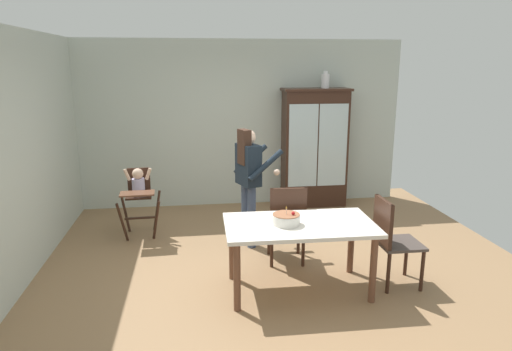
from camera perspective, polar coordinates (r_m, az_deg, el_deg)
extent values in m
plane|color=#93704C|center=(5.39, 1.27, -11.64)|extent=(6.24, 6.24, 0.00)
cube|color=beige|center=(7.54, -1.86, 6.47)|extent=(5.32, 0.06, 2.70)
cube|color=beige|center=(5.24, -28.38, 1.48)|extent=(0.06, 5.32, 2.70)
cube|color=#382116|center=(7.56, 7.31, 3.30)|extent=(1.03, 0.42, 1.89)
cube|color=#382116|center=(7.45, 7.54, 10.63)|extent=(1.09, 0.48, 0.04)
cube|color=silver|center=(7.28, 5.92, 3.68)|extent=(0.47, 0.01, 1.33)
cube|color=silver|center=(7.41, 9.59, 3.74)|extent=(0.47, 0.01, 1.33)
cube|color=#382116|center=(7.55, 7.33, 4.00)|extent=(0.95, 0.36, 0.02)
cylinder|color=white|center=(7.48, 8.67, 11.61)|extent=(0.13, 0.13, 0.22)
cylinder|color=white|center=(7.48, 8.71, 12.64)|extent=(0.07, 0.07, 0.05)
cylinder|color=#382116|center=(6.29, -16.40, -5.65)|extent=(0.13, 0.14, 0.56)
cylinder|color=#382116|center=(6.26, -12.38, -5.50)|extent=(0.14, 0.13, 0.56)
cylinder|color=#382116|center=(6.71, -16.06, -4.40)|extent=(0.14, 0.13, 0.56)
cylinder|color=#382116|center=(6.68, -12.29, -4.26)|extent=(0.13, 0.14, 0.56)
cube|color=#382116|center=(6.49, -14.27, -5.17)|extent=(0.42, 0.06, 0.02)
cube|color=#382116|center=(6.40, -14.44, -2.45)|extent=(0.36, 0.36, 0.02)
cube|color=#382116|center=(6.50, -14.46, -0.53)|extent=(0.31, 0.04, 0.34)
cube|color=brown|center=(6.11, -14.65, -2.19)|extent=(0.45, 0.26, 0.02)
cylinder|color=#B2ADD1|center=(6.38, -14.50, -1.35)|extent=(0.17, 0.17, 0.22)
sphere|color=beige|center=(6.34, -14.59, 0.20)|extent=(0.15, 0.15, 0.15)
cylinder|color=beige|center=(6.35, -15.85, 0.08)|extent=(0.10, 0.05, 0.17)
cylinder|color=beige|center=(6.33, -13.33, 0.19)|extent=(0.10, 0.05, 0.17)
cylinder|color=#3D4C6B|center=(5.85, -0.55, -5.22)|extent=(0.11, 0.11, 0.82)
cylinder|color=#3D4C6B|center=(5.99, -1.32, -4.75)|extent=(0.11, 0.11, 0.82)
cube|color=#19232D|center=(5.74, -0.97, 1.37)|extent=(0.31, 0.41, 0.52)
cube|color=white|center=(5.78, -0.06, 1.47)|extent=(0.03, 0.06, 0.49)
sphere|color=beige|center=(5.67, -0.98, 4.82)|extent=(0.19, 0.19, 0.19)
cube|color=#382319|center=(5.66, -1.47, 3.58)|extent=(0.16, 0.22, 0.44)
cylinder|color=#19232D|center=(5.63, 1.24, 1.30)|extent=(0.48, 0.24, 0.37)
sphere|color=beige|center=(5.73, 2.63, 0.39)|extent=(0.08, 0.08, 0.08)
cylinder|color=#19232D|center=(5.97, -0.68, 2.04)|extent=(0.48, 0.24, 0.37)
sphere|color=beige|center=(6.07, 0.66, 1.17)|extent=(0.08, 0.08, 0.08)
cube|color=silver|center=(4.69, 5.50, -6.20)|extent=(1.54, 0.88, 0.04)
cylinder|color=brown|center=(4.43, -2.39, -12.58)|extent=(0.07, 0.07, 0.70)
cylinder|color=brown|center=(4.72, 14.47, -11.32)|extent=(0.07, 0.07, 0.70)
cylinder|color=brown|center=(5.04, -3.02, -9.17)|extent=(0.07, 0.07, 0.70)
cylinder|color=brown|center=(5.30, 11.82, -8.30)|extent=(0.07, 0.07, 0.70)
cylinder|color=white|center=(4.62, 3.80, -5.52)|extent=(0.28, 0.28, 0.10)
cylinder|color=#935B3D|center=(4.61, 3.81, -4.89)|extent=(0.27, 0.27, 0.01)
cylinder|color=#F2E5CC|center=(4.59, 3.82, -4.48)|extent=(0.01, 0.01, 0.06)
cone|color=yellow|center=(4.58, 3.83, -3.99)|extent=(0.02, 0.02, 0.02)
sphere|color=red|center=(4.58, 4.68, -4.73)|extent=(0.04, 0.04, 0.04)
cylinder|color=#382116|center=(5.74, 5.34, -7.61)|extent=(0.04, 0.04, 0.45)
cylinder|color=#382116|center=(5.70, 1.63, -7.72)|extent=(0.04, 0.04, 0.45)
cylinder|color=#382116|center=(5.40, 5.93, -9.04)|extent=(0.04, 0.04, 0.45)
cylinder|color=#382116|center=(5.36, 1.97, -9.18)|extent=(0.04, 0.04, 0.45)
cube|color=#473D38|center=(5.46, 3.76, -6.04)|extent=(0.47, 0.47, 0.03)
cube|color=#382116|center=(5.19, 4.07, -4.14)|extent=(0.42, 0.07, 0.48)
cylinder|color=#382116|center=(5.22, 6.15, -4.09)|extent=(0.03, 0.03, 0.48)
cylinder|color=#382116|center=(5.17, 1.98, -4.19)|extent=(0.03, 0.03, 0.48)
cylinder|color=#382116|center=(5.13, 20.09, -11.15)|extent=(0.04, 0.04, 0.45)
cylinder|color=#382116|center=(5.43, 18.28, -9.59)|extent=(0.04, 0.04, 0.45)
cylinder|color=#382116|center=(4.98, 16.24, -11.65)|extent=(0.04, 0.04, 0.45)
cylinder|color=#382116|center=(5.28, 14.61, -9.99)|extent=(0.04, 0.04, 0.45)
cube|color=#473D38|center=(5.11, 17.50, -8.12)|extent=(0.44, 0.44, 0.03)
cube|color=#382116|center=(4.94, 15.61, -5.58)|extent=(0.04, 0.42, 0.48)
cylinder|color=#382116|center=(4.78, 16.50, -6.32)|extent=(0.03, 0.03, 0.48)
cylinder|color=#382116|center=(5.11, 14.77, -4.89)|extent=(0.03, 0.03, 0.48)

